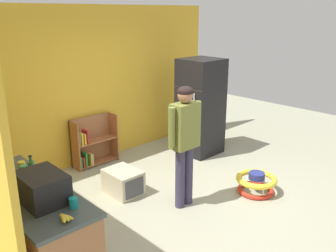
# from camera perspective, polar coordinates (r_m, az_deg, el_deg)

# --- Properties ---
(ground_plane) EXTENTS (12.00, 12.00, 0.00)m
(ground_plane) POSITION_cam_1_polar(r_m,az_deg,el_deg) (5.26, 3.96, -11.85)
(ground_plane) COLOR #A6A78D
(ground_plane) RESTS_ON ground
(back_wall) EXTENTS (5.20, 0.06, 2.70)m
(back_wall) POSITION_cam_1_polar(r_m,az_deg,el_deg) (6.50, -11.15, 6.33)
(back_wall) COLOR gold
(back_wall) RESTS_ON ground
(kitchen_counter) EXTENTS (0.65, 1.86, 0.90)m
(kitchen_counter) POSITION_cam_1_polar(r_m,az_deg,el_deg) (4.12, -20.71, -14.81)
(kitchen_counter) COLOR #9C663E
(kitchen_counter) RESTS_ON ground
(refrigerator) EXTENTS (0.73, 0.68, 1.78)m
(refrigerator) POSITION_cam_1_polar(r_m,az_deg,el_deg) (6.76, 5.12, 3.02)
(refrigerator) COLOR black
(refrigerator) RESTS_ON ground
(bookshelf) EXTENTS (0.80, 0.28, 0.85)m
(bookshelf) POSITION_cam_1_polar(r_m,az_deg,el_deg) (6.46, -12.02, -2.84)
(bookshelf) COLOR #A36339
(bookshelf) RESTS_ON ground
(standing_person) EXTENTS (0.57, 0.22, 1.68)m
(standing_person) POSITION_cam_1_polar(r_m,az_deg,el_deg) (4.78, 2.65, -1.63)
(standing_person) COLOR #383450
(standing_person) RESTS_ON ground
(baby_walker) EXTENTS (0.60, 0.60, 0.32)m
(baby_walker) POSITION_cam_1_polar(r_m,az_deg,el_deg) (5.59, 13.71, -8.67)
(baby_walker) COLOR red
(baby_walker) RESTS_ON ground
(pet_carrier) EXTENTS (0.42, 0.55, 0.36)m
(pet_carrier) POSITION_cam_1_polar(r_m,az_deg,el_deg) (5.45, -7.07, -8.73)
(pet_carrier) COLOR beige
(pet_carrier) RESTS_ON ground
(microwave) EXTENTS (0.37, 0.48, 0.28)m
(microwave) POSITION_cam_1_polar(r_m,az_deg,el_deg) (3.56, -19.17, -9.17)
(microwave) COLOR black
(microwave) RESTS_ON kitchen_counter
(banana_bunch) EXTENTS (0.12, 0.16, 0.04)m
(banana_bunch) POSITION_cam_1_polar(r_m,az_deg,el_deg) (3.26, -15.93, -13.69)
(banana_bunch) COLOR yellow
(banana_bunch) RESTS_ON kitchen_counter
(green_glass_bottle) EXTENTS (0.07, 0.07, 0.25)m
(green_glass_bottle) POSITION_cam_1_polar(r_m,az_deg,el_deg) (4.11, -20.68, -6.27)
(green_glass_bottle) COLOR #33753D
(green_glass_bottle) RESTS_ON kitchen_counter
(red_cup) EXTENTS (0.08, 0.08, 0.09)m
(red_cup) POSITION_cam_1_polar(r_m,az_deg,el_deg) (4.03, -23.48, -7.90)
(red_cup) COLOR red
(red_cup) RESTS_ON kitchen_counter
(teal_cup) EXTENTS (0.08, 0.08, 0.09)m
(teal_cup) POSITION_cam_1_polar(r_m,az_deg,el_deg) (3.42, -14.66, -11.62)
(teal_cup) COLOR teal
(teal_cup) RESTS_ON kitchen_counter
(yellow_cup) EXTENTS (0.08, 0.08, 0.09)m
(yellow_cup) POSITION_cam_1_polar(r_m,az_deg,el_deg) (4.36, -22.05, -5.81)
(yellow_cup) COLOR yellow
(yellow_cup) RESTS_ON kitchen_counter
(white_cup) EXTENTS (0.08, 0.08, 0.09)m
(white_cup) POSITION_cam_1_polar(r_m,az_deg,el_deg) (4.04, -19.05, -7.32)
(white_cup) COLOR white
(white_cup) RESTS_ON kitchen_counter
(green_cup) EXTENTS (0.08, 0.08, 0.09)m
(green_cup) POSITION_cam_1_polar(r_m,az_deg,el_deg) (4.24, -21.78, -6.43)
(green_cup) COLOR green
(green_cup) RESTS_ON kitchen_counter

